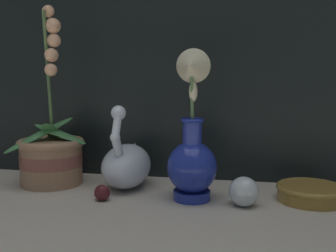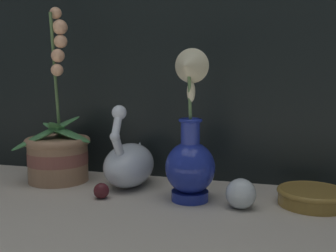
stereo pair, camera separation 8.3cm
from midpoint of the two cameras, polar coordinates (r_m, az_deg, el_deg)
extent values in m
plane|color=#BCB2A3|center=(0.78, 1.44, -12.95)|extent=(2.80, 2.80, 0.00)
cylinder|color=#9E7556|center=(1.04, -13.47, -4.77)|extent=(0.15, 0.15, 0.11)
cylinder|color=brown|center=(1.04, -13.48, -4.47)|extent=(0.15, 0.15, 0.03)
torus|color=#9E7556|center=(1.03, -13.55, -2.15)|extent=(0.17, 0.17, 0.02)
cylinder|color=#4C6B3D|center=(1.02, -13.82, 6.99)|extent=(0.01, 0.03, 0.31)
ellipsoid|color=#427F47|center=(1.01, -12.32, -0.96)|extent=(0.14, 0.05, 0.06)
ellipsoid|color=#427F47|center=(1.05, -13.22, -0.69)|extent=(0.08, 0.16, 0.07)
ellipsoid|color=#427F47|center=(1.02, -15.00, -0.99)|extent=(0.15, 0.16, 0.08)
sphere|color=#E5A87F|center=(1.04, -13.73, 15.65)|extent=(0.03, 0.03, 0.03)
sphere|color=#E5A87F|center=(1.02, -13.13, 13.81)|extent=(0.04, 0.04, 0.04)
sphere|color=#E5A87F|center=(1.01, -13.03, 11.87)|extent=(0.03, 0.03, 0.03)
sphere|color=#E5A87F|center=(1.00, -13.41, 9.91)|extent=(0.03, 0.03, 0.03)
sphere|color=#E5A87F|center=(0.99, -13.51, 7.91)|extent=(0.03, 0.03, 0.03)
ellipsoid|color=silver|center=(0.96, -3.21, -5.72)|extent=(0.11, 0.17, 0.11)
cone|color=silver|center=(1.02, -2.01, -4.08)|extent=(0.06, 0.08, 0.08)
cylinder|color=silver|center=(0.89, -4.62, -3.10)|extent=(0.02, 0.05, 0.06)
sphere|color=silver|center=(0.87, -5.05, -1.57)|extent=(0.02, 0.02, 0.02)
cylinder|color=silver|center=(0.88, -4.75, 0.21)|extent=(0.02, 0.04, 0.06)
sphere|color=silver|center=(0.89, -4.47, 1.95)|extent=(0.03, 0.03, 0.03)
cylinder|color=navy|center=(0.87, 5.97, -10.04)|extent=(0.08, 0.08, 0.02)
ellipsoid|color=navy|center=(0.86, 6.02, -6.07)|extent=(0.11, 0.11, 0.11)
cylinder|color=navy|center=(0.84, 6.09, -0.93)|extent=(0.04, 0.04, 0.05)
torus|color=navy|center=(0.84, 6.11, 0.82)|extent=(0.05, 0.05, 0.01)
cylinder|color=#567A47|center=(0.83, 6.06, 3.99)|extent=(0.01, 0.02, 0.09)
cone|color=beige|center=(0.81, 5.90, 8.71)|extent=(0.07, 0.07, 0.07)
ellipsoid|color=beige|center=(0.83, 6.25, 4.97)|extent=(0.02, 0.02, 0.04)
sphere|color=silver|center=(0.83, 13.39, -9.56)|extent=(0.06, 0.06, 0.06)
cylinder|color=olive|center=(0.90, 22.78, -9.57)|extent=(0.14, 0.14, 0.03)
torus|color=olive|center=(0.90, 22.82, -8.83)|extent=(0.15, 0.15, 0.01)
sphere|color=#4C191E|center=(0.88, -6.99, -9.36)|extent=(0.03, 0.03, 0.03)
camera|label=1|loc=(0.04, -87.32, 0.34)|focal=42.00mm
camera|label=2|loc=(0.04, 92.68, -0.34)|focal=42.00mm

